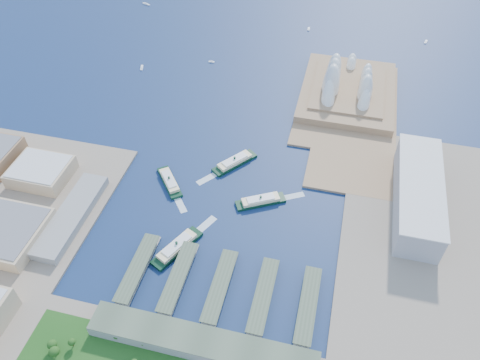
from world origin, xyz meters
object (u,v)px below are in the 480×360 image
(ferry_d, at_px, (261,199))
(toaster_building, at_px, (418,194))
(ferry_b, at_px, (235,161))
(ferry_c, at_px, (177,246))
(opera_house, at_px, (350,77))
(ferry_a, at_px, (169,180))

(ferry_d, bearing_deg, toaster_building, -107.15)
(toaster_building, height_order, ferry_d, toaster_building)
(ferry_b, xyz_separation_m, ferry_c, (-25.30, -139.51, 0.16))
(opera_house, relative_size, ferry_c, 2.93)
(ferry_b, height_order, ferry_d, ferry_b)
(ferry_d, bearing_deg, opera_house, -47.20)
(ferry_c, distance_m, ferry_d, 109.29)
(toaster_building, bearing_deg, opera_house, 114.23)
(toaster_building, distance_m, ferry_b, 213.12)
(ferry_b, height_order, ferry_c, ferry_c)
(opera_house, bearing_deg, toaster_building, -65.77)
(opera_house, bearing_deg, ferry_d, -108.20)
(toaster_building, height_order, ferry_a, toaster_building)
(opera_house, distance_m, ferry_a, 298.49)
(opera_house, bearing_deg, ferry_b, -124.08)
(toaster_building, relative_size, ferry_a, 2.84)
(ferry_c, height_order, ferry_d, ferry_c)
(toaster_building, distance_m, ferry_d, 171.62)
(toaster_building, relative_size, ferry_d, 2.74)
(ferry_a, relative_size, ferry_d, 0.97)
(ferry_c, xyz_separation_m, ferry_d, (69.64, 84.23, -0.47))
(opera_house, distance_m, ferry_b, 218.70)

